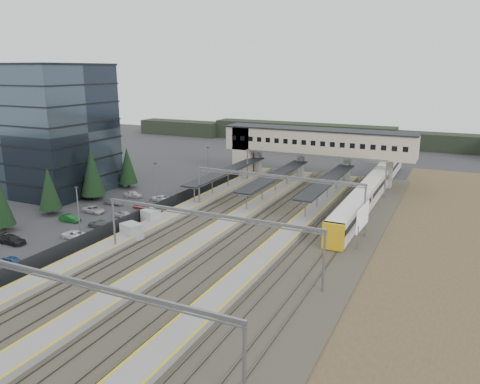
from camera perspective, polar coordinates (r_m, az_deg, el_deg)
The scene contains 15 objects.
ground at distance 69.19m, azimuth -9.36°, elevation -5.10°, with size 220.00×220.00×0.00m, color #2B2B2D.
office_building at distance 98.96m, azimuth -23.15°, elevation 7.16°, with size 24.30×18.30×24.30m.
conifer_row at distance 79.54m, azimuth -24.31°, elevation 0.03°, with size 4.42×49.82×9.50m.
car_park at distance 71.97m, azimuth -21.82°, elevation -4.71°, with size 10.37×44.51×1.25m.
lampposts at distance 73.51m, azimuth -14.10°, elevation -0.62°, with size 0.50×53.25×8.07m.
fence at distance 76.35m, azimuth -11.30°, elevation -2.49°, with size 0.08×90.00×2.00m.
relay_cabin_near at distance 67.50m, azimuth -13.07°, elevation -4.74°, with size 3.35×2.86×2.37m.
relay_cabin_far at distance 73.63m, azimuth -10.82°, elevation -3.01°, with size 2.92×2.63×2.26m.
rail_corridor at distance 68.67m, azimuth -0.53°, elevation -4.79°, with size 34.00×90.00×0.92m.
canopies at distance 88.00m, azimuth 4.35°, elevation 2.02°, with size 23.10×30.00×3.28m.
footbridge at distance 100.96m, azimuth 7.86°, elevation 5.89°, with size 40.40×6.40×11.20m.
gantries at distance 64.13m, azimuth 0.82°, elevation -0.86°, with size 28.40×62.28×7.17m.
train at distance 90.35m, azimuth 15.96°, elevation 0.61°, with size 2.88×60.27×3.63m.
billboard at distance 65.65m, azimuth 14.72°, elevation -3.12°, with size 0.43×6.30×5.41m.
treeline_far at distance 147.54m, azimuth 19.84°, elevation 5.98°, with size 170.00×19.00×7.00m.
Camera 1 is at (37.61, -53.20, 23.28)m, focal length 35.00 mm.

